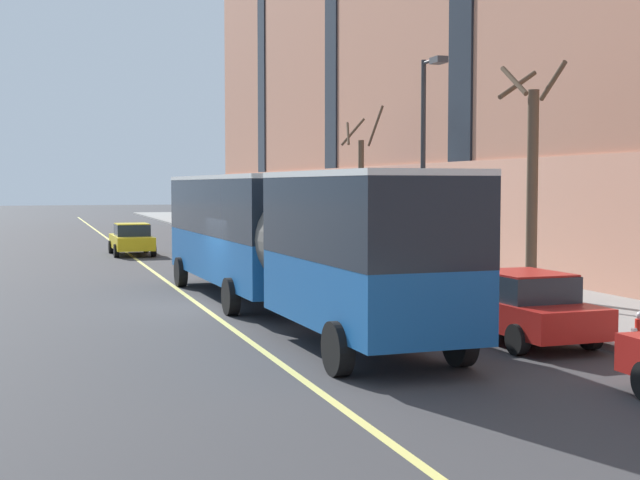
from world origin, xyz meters
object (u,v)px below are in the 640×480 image
Objects in this scene: taxi_cab at (132,239)px; street_tree_far_uptown at (361,187)px; street_lamp at (426,149)px; parked_car_silver_4 at (342,263)px; parked_car_champagne_5 at (249,239)px; city_bus at (279,234)px; street_tree_mid_block at (532,179)px; parked_car_red_3 at (519,306)px; parked_car_red_2 at (213,230)px.

taxi_cab is 0.66× the size of street_tree_far_uptown.
taxi_cab is at bearing 111.86° from street_lamp.
street_lamp is (1.91, -2.64, 3.79)m from parked_car_silver_4.
parked_car_silver_4 is at bearing -90.27° from parked_car_champagne_5.
street_tree_mid_block is at bearing 2.05° from city_bus.
street_lamp reaches higher than city_bus.
street_tree_far_uptown is (7.79, 14.64, 1.17)m from city_bus.
parked_car_silver_4 is 0.64× the size of street_tree_far_uptown.
city_bus reaches higher than parked_car_silver_4.
taxi_cab is at bearing 101.57° from parked_car_red_3.
parked_car_champagne_5 is (3.89, 20.02, -1.37)m from city_bus.
city_bus reaches higher than parked_car_red_2.
city_bus reaches higher than taxi_cab.
parked_car_red_2 is at bearing 89.42° from parked_car_champagne_5.
parked_car_champagne_5 is at bearing 96.29° from street_lamp.
street_tree_mid_block is at bearing 56.89° from parked_car_red_3.
street_tree_far_uptown is (3.80, -14.94, 2.54)m from parked_car_red_2.
parked_car_silver_4 is 14.11m from parked_car_champagne_5.
parked_car_champagne_5 is at bearing 101.11° from street_tree_mid_block.
parked_car_silver_4 is 0.64× the size of street_tree_mid_block.
street_tree_far_uptown is 11.64m from street_lamp.
street_tree_mid_block reaches higher than street_tree_far_uptown.
taxi_cab is 23.48m from street_tree_mid_block.
street_tree_mid_block is (3.88, -19.74, 2.85)m from parked_car_champagne_5.
parked_car_silver_4 is 7.44m from street_tree_mid_block.
parked_car_red_2 is 1.08× the size of parked_car_silver_4.
city_bus is 4.08× the size of taxi_cab.
parked_car_silver_4 is at bearing -90.40° from parked_car_red_2.
city_bus is 3.83× the size of parked_car_red_2.
parked_car_silver_4 is (-0.12, 11.49, -0.00)m from parked_car_red_3.
parked_car_champagne_5 is (0.07, 14.11, 0.00)m from parked_car_silver_4.
parked_car_red_3 is 0.67× the size of street_tree_mid_block.
parked_car_silver_4 is 9.93m from street_tree_far_uptown.
city_bus reaches higher than parked_car_champagne_5.
street_tree_far_uptown is (3.96, 8.74, 2.55)m from parked_car_silver_4.
parked_car_red_2 is at bearing 104.27° from street_tree_far_uptown.
street_tree_far_uptown is at bearing -54.04° from parked_car_champagne_5.
street_tree_mid_block reaches higher than parked_car_silver_4.
parked_car_red_2 is 35.17m from parked_car_red_3.
street_tree_far_uptown is at bearing 65.61° from parked_car_silver_4.
street_tree_mid_block is (3.78, -29.31, 2.85)m from parked_car_red_2.
parked_car_red_3 is at bearing -101.46° from street_lamp.
street_lamp is at bearing 124.29° from street_tree_mid_block.
parked_car_red_2 and parked_car_champagne_5 have the same top height.
parked_car_red_2 is at bearing 54.90° from taxi_cab.
parked_car_red_3 is 20.75m from street_tree_far_uptown.
parked_car_red_3 is 11.49m from parked_car_silver_4.
parked_car_silver_4 is at bearing 57.03° from city_bus.
taxi_cab is (-1.62, 21.61, -1.37)m from city_bus.
street_lamp reaches higher than parked_car_silver_4.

